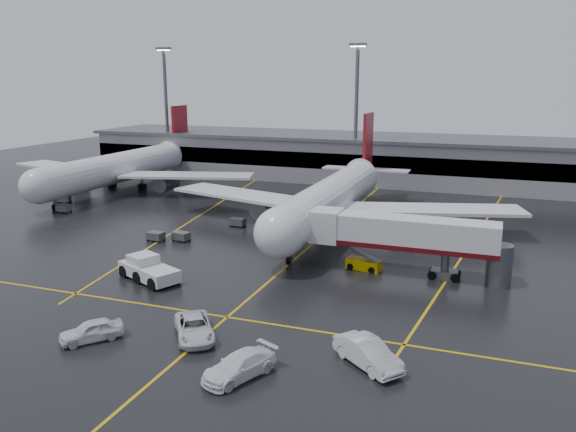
% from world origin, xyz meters
% --- Properties ---
extents(ground, '(220.00, 220.00, 0.00)m').
position_xyz_m(ground, '(0.00, 0.00, 0.00)').
color(ground, black).
rests_on(ground, ground).
extents(apron_line_centre, '(0.25, 90.00, 0.02)m').
position_xyz_m(apron_line_centre, '(0.00, 0.00, 0.01)').
color(apron_line_centre, gold).
rests_on(apron_line_centre, ground).
extents(apron_line_stop, '(60.00, 0.25, 0.02)m').
position_xyz_m(apron_line_stop, '(0.00, -22.00, 0.01)').
color(apron_line_stop, gold).
rests_on(apron_line_stop, ground).
extents(apron_line_left, '(9.99, 69.35, 0.02)m').
position_xyz_m(apron_line_left, '(-20.00, 10.00, 0.01)').
color(apron_line_left, gold).
rests_on(apron_line_left, ground).
extents(apron_line_right, '(7.57, 69.64, 0.02)m').
position_xyz_m(apron_line_right, '(18.00, 10.00, 0.01)').
color(apron_line_right, gold).
rests_on(apron_line_right, ground).
extents(terminal, '(122.00, 19.00, 8.60)m').
position_xyz_m(terminal, '(0.00, 47.93, 4.32)').
color(terminal, gray).
rests_on(terminal, ground).
extents(light_mast_left, '(3.00, 1.20, 25.45)m').
position_xyz_m(light_mast_left, '(-45.00, 42.00, 14.47)').
color(light_mast_left, '#595B60').
rests_on(light_mast_left, ground).
extents(light_mast_mid, '(3.00, 1.20, 25.45)m').
position_xyz_m(light_mast_mid, '(-5.00, 42.00, 14.47)').
color(light_mast_mid, '#595B60').
rests_on(light_mast_mid, ground).
extents(main_airliner, '(48.80, 45.60, 14.10)m').
position_xyz_m(main_airliner, '(0.00, 9.70, 4.21)').
color(main_airliner, silver).
rests_on(main_airliner, ground).
extents(second_airliner, '(48.80, 45.60, 14.10)m').
position_xyz_m(second_airliner, '(-42.00, 21.70, 4.21)').
color(second_airliner, silver).
rests_on(second_airliner, ground).
extents(jet_bridge, '(19.90, 3.40, 6.05)m').
position_xyz_m(jet_bridge, '(11.87, -6.00, 3.93)').
color(jet_bridge, silver).
rests_on(jet_bridge, ground).
extents(pushback_tractor, '(7.56, 5.46, 2.51)m').
position_xyz_m(pushback_tractor, '(-11.37, -16.41, 1.00)').
color(pushback_tractor, silver).
rests_on(pushback_tractor, ground).
extents(belt_loader, '(3.79, 2.24, 2.26)m').
position_xyz_m(belt_loader, '(7.86, -5.94, 0.56)').
color(belt_loader, '#D2AA04').
rests_on(belt_loader, ground).
extents(service_van_a, '(5.51, 6.23, 1.60)m').
position_xyz_m(service_van_a, '(-0.64, -26.32, 0.80)').
color(service_van_a, silver).
rests_on(service_van_a, ground).
extents(service_van_b, '(4.35, 5.99, 1.61)m').
position_xyz_m(service_van_b, '(5.12, -30.54, 0.81)').
color(service_van_b, white).
rests_on(service_van_b, ground).
extents(service_van_c, '(5.69, 5.13, 1.88)m').
position_xyz_m(service_van_c, '(12.76, -26.06, 0.94)').
color(service_van_c, silver).
rests_on(service_van_c, ground).
extents(service_van_d, '(4.45, 4.82, 1.60)m').
position_xyz_m(service_van_d, '(-7.70, -29.45, 0.80)').
color(service_van_d, white).
rests_on(service_van_d, ground).
extents(baggage_cart_a, '(2.20, 1.63, 1.12)m').
position_xyz_m(baggage_cart_a, '(-15.50, -3.13, 0.63)').
color(baggage_cart_a, '#595B60').
rests_on(baggage_cart_a, ground).
extents(baggage_cart_b, '(2.11, 1.47, 1.12)m').
position_xyz_m(baggage_cart_b, '(-18.44, -4.16, 0.63)').
color(baggage_cart_b, '#595B60').
rests_on(baggage_cart_b, ground).
extents(baggage_cart_c, '(2.05, 1.37, 1.12)m').
position_xyz_m(baggage_cart_c, '(-12.05, 5.67, 0.63)').
color(baggage_cart_c, '#595B60').
rests_on(baggage_cart_c, ground).
extents(baggage_cart_d, '(2.30, 1.85, 1.12)m').
position_xyz_m(baggage_cart_d, '(-44.72, 9.98, 0.63)').
color(baggage_cart_d, '#595B60').
rests_on(baggage_cart_d, ground).
extents(baggage_cart_e, '(2.02, 1.32, 1.12)m').
position_xyz_m(baggage_cart_e, '(-39.88, 4.41, 0.63)').
color(baggage_cart_e, '#595B60').
rests_on(baggage_cart_e, ground).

